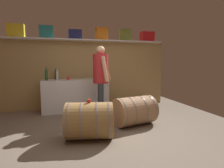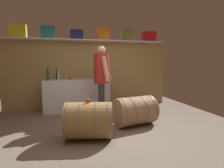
{
  "view_description": "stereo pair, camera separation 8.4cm",
  "coord_description": "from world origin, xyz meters",
  "views": [
    {
      "loc": [
        -0.8,
        -3.06,
        1.35
      ],
      "look_at": [
        0.19,
        0.53,
        0.91
      ],
      "focal_mm": 30.41,
      "sensor_mm": 36.0,
      "label": 1
    },
    {
      "loc": [
        -0.72,
        -3.08,
        1.35
      ],
      "look_at": [
        0.19,
        0.53,
        0.91
      ],
      "focal_mm": 30.41,
      "sensor_mm": 36.0,
      "label": 2
    }
  ],
  "objects": [
    {
      "name": "toolcase_teal",
      "position": [
        -1.11,
        2.37,
        2.12
      ],
      "size": [
        0.37,
        0.28,
        0.33
      ],
      "primitive_type": "cube",
      "rotation": [
        0.0,
        0.0,
        0.06
      ],
      "color": "#207879",
      "rests_on": "high_shelf_board"
    },
    {
      "name": "wine_bottle_clear",
      "position": [
        -0.87,
        2.05,
        1.0
      ],
      "size": [
        0.07,
        0.07,
        0.31
      ],
      "color": "#B5C0B8",
      "rests_on": "work_cabinet"
    },
    {
      "name": "ground_plane",
      "position": [
        0.0,
        0.63,
        -0.01
      ],
      "size": [
        5.98,
        8.23,
        0.02
      ],
      "primitive_type": "cube",
      "color": "#6F6253"
    },
    {
      "name": "wine_glass",
      "position": [
        0.4,
        2.02,
        0.97
      ],
      "size": [
        0.09,
        0.09,
        0.15
      ],
      "color": "white",
      "rests_on": "work_cabinet"
    },
    {
      "name": "tasting_cup",
      "position": [
        -0.33,
        0.14,
        0.67
      ],
      "size": [
        0.06,
        0.06,
        0.05
      ],
      "primitive_type": "cylinder",
      "color": "red",
      "rests_on": "wine_barrel_near"
    },
    {
      "name": "toolcase_red",
      "position": [
        1.81,
        2.37,
        2.1
      ],
      "size": [
        0.39,
        0.3,
        0.29
      ],
      "primitive_type": "cube",
      "rotation": [
        0.0,
        0.0,
        -0.05
      ],
      "color": "red",
      "rests_on": "high_shelf_board"
    },
    {
      "name": "toolcase_navy",
      "position": [
        -0.36,
        2.37,
        2.09
      ],
      "size": [
        0.35,
        0.27,
        0.26
      ],
      "primitive_type": "cube",
      "rotation": [
        0.0,
        0.0,
        0.04
      ],
      "color": "navy",
      "rests_on": "high_shelf_board"
    },
    {
      "name": "red_funnel",
      "position": [
        -0.58,
        2.15,
        0.93
      ],
      "size": [
        0.11,
        0.11,
        0.13
      ],
      "primitive_type": "cone",
      "color": "red",
      "rests_on": "work_cabinet"
    },
    {
      "name": "winemaker_pouring",
      "position": [
        0.15,
        1.38,
        1.05
      ],
      "size": [
        0.49,
        0.55,
        1.72
      ],
      "rotation": [
        0.0,
        0.0,
        -1.83
      ],
      "color": "#28313B",
      "rests_on": "ground"
    },
    {
      "name": "work_cabinet",
      "position": [
        -0.4,
        2.16,
        0.43
      ],
      "size": [
        1.75,
        0.59,
        0.87
      ],
      "primitive_type": "cube",
      "color": "white",
      "rests_on": "ground"
    },
    {
      "name": "wine_bottle_green",
      "position": [
        -1.13,
        2.06,
        1.02
      ],
      "size": [
        0.07,
        0.07,
        0.34
      ],
      "color": "#275330",
      "rests_on": "work_cabinet"
    },
    {
      "name": "toolcase_olive",
      "position": [
        1.11,
        2.37,
        2.13
      ],
      "size": [
        0.33,
        0.22,
        0.34
      ],
      "primitive_type": "cube",
      "rotation": [
        0.0,
        0.0,
        -0.03
      ],
      "color": "olive",
      "rests_on": "high_shelf_board"
    },
    {
      "name": "toolcase_yellow",
      "position": [
        -1.85,
        2.37,
        2.13
      ],
      "size": [
        0.41,
        0.21,
        0.34
      ],
      "primitive_type": "cube",
      "rotation": [
        0.0,
        0.0,
        -0.0
      ],
      "color": "yellow",
      "rests_on": "high_shelf_board"
    },
    {
      "name": "high_shelf_board",
      "position": [
        0.0,
        2.37,
        1.94
      ],
      "size": [
        4.4,
        0.4,
        0.03
      ],
      "primitive_type": "cube",
      "color": "silver",
      "rests_on": "back_wall_panel"
    },
    {
      "name": "wine_barrel_far",
      "position": [
        0.71,
        0.63,
        0.3
      ],
      "size": [
        0.97,
        0.77,
        0.62
      ],
      "rotation": [
        0.0,
        0.0,
        0.22
      ],
      "color": "#A17855",
      "rests_on": "ground"
    },
    {
      "name": "wine_bottle_dark",
      "position": [
        -0.9,
        2.3,
        1.0
      ],
      "size": [
        0.07,
        0.07,
        0.3
      ],
      "color": "black",
      "rests_on": "work_cabinet"
    },
    {
      "name": "back_wall_panel",
      "position": [
        0.0,
        2.52,
        0.96
      ],
      "size": [
        4.78,
        0.1,
        1.93
      ],
      "primitive_type": "cube",
      "color": "#A58956",
      "rests_on": "ground"
    },
    {
      "name": "wine_barrel_near",
      "position": [
        -0.33,
        0.14,
        0.32
      ],
      "size": [
        0.91,
        0.78,
        0.65
      ],
      "rotation": [
        0.0,
        0.0,
        -0.19
      ],
      "color": "olive",
      "rests_on": "ground"
    },
    {
      "name": "toolcase_orange",
      "position": [
        0.39,
        2.37,
        2.13
      ],
      "size": [
        0.34,
        0.22,
        0.35
      ],
      "primitive_type": "cube",
      "rotation": [
        0.0,
        0.0,
        0.02
      ],
      "color": "orange",
      "rests_on": "high_shelf_board"
    }
  ]
}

